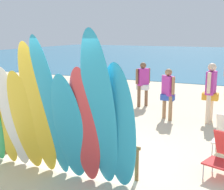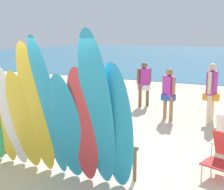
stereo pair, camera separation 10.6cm
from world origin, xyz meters
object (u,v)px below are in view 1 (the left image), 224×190
(beachgoer_strolling, at_px, (143,81))
(surfboard_rack, at_px, (64,141))
(beachgoer_by_water, at_px, (211,89))
(surfboard_yellow_4, at_px, (38,112))
(surfboard_teal_8, at_px, (100,113))
(surfboard_red_7, at_px, (85,128))
(surfboard_teal_5, at_px, (51,110))
(beach_chair_striped, at_px, (224,153))
(surfboard_yellow_3, at_px, (25,122))
(surfboard_yellow_1, at_px, (2,112))
(surfboard_white_2, at_px, (13,118))
(surfboard_teal_9, at_px, (119,128))
(surfboard_teal_6, at_px, (69,129))
(beachgoer_near_rack, at_px, (168,91))

(beachgoer_strolling, bearing_deg, surfboard_rack, 38.94)
(beachgoer_by_water, bearing_deg, surfboard_yellow_4, -19.46)
(beachgoer_by_water, bearing_deg, surfboard_rack, -21.09)
(surfboard_teal_8, bearing_deg, surfboard_red_7, 169.04)
(surfboard_teal_5, relative_size, beach_chair_striped, 3.22)
(surfboard_yellow_3, bearing_deg, surfboard_red_7, -1.66)
(surfboard_yellow_4, height_order, surfboard_red_7, surfboard_yellow_4)
(surfboard_yellow_1, xyz_separation_m, beachgoer_by_water, (3.27, 4.75, -0.10))
(surfboard_yellow_3, distance_m, beachgoer_by_water, 5.51)
(surfboard_white_2, distance_m, surfboard_teal_9, 2.14)
(surfboard_yellow_1, distance_m, surfboard_white_2, 0.31)
(surfboard_yellow_1, relative_size, beach_chair_striped, 2.71)
(surfboard_teal_6, bearing_deg, surfboard_rack, 130.23)
(surfboard_yellow_1, xyz_separation_m, surfboard_teal_5, (1.22, -0.14, 0.19))
(surfboard_white_2, bearing_deg, beachgoer_near_rack, 71.61)
(surfboard_teal_9, bearing_deg, beachgoer_by_water, 81.56)
(surfboard_teal_8, bearing_deg, surfboard_white_2, 175.69)
(surfboard_yellow_3, bearing_deg, surfboard_rack, 47.26)
(beachgoer_near_rack, bearing_deg, beachgoer_by_water, -130.89)
(surfboard_teal_9, height_order, beachgoer_near_rack, surfboard_teal_9)
(surfboard_white_2, xyz_separation_m, surfboard_teal_8, (1.86, -0.11, 0.33))
(surfboard_rack, distance_m, beachgoer_by_water, 4.84)
(surfboard_white_2, bearing_deg, surfboard_teal_9, 3.55)
(surfboard_teal_6, height_order, surfboard_red_7, surfboard_red_7)
(surfboard_yellow_3, relative_size, surfboard_teal_5, 0.76)
(surfboard_yellow_3, xyz_separation_m, surfboard_teal_8, (1.55, -0.07, 0.35))
(surfboard_teal_5, distance_m, surfboard_teal_6, 0.45)
(surfboard_teal_8, bearing_deg, surfboard_rack, 149.88)
(surfboard_rack, xyz_separation_m, surfboard_white_2, (-0.79, -0.49, 0.50))
(surfboard_yellow_3, relative_size, beachgoer_near_rack, 1.32)
(surfboard_rack, relative_size, surfboard_yellow_1, 1.40)
(surfboard_yellow_4, xyz_separation_m, beach_chair_striped, (3.00, 1.42, -0.80))
(surfboard_teal_6, xyz_separation_m, beachgoer_near_rack, (0.52, 4.65, -0.10))
(surfboard_yellow_4, bearing_deg, surfboard_yellow_1, 172.01)
(surfboard_white_2, bearing_deg, surfboard_yellow_3, -4.09)
(surfboard_rack, relative_size, surfboard_teal_8, 1.14)
(surfboard_red_7, bearing_deg, beach_chair_striped, 30.09)
(surfboard_teal_5, bearing_deg, surfboard_teal_9, 11.82)
(surfboard_yellow_4, relative_size, beachgoer_by_water, 1.46)
(surfboard_red_7, bearing_deg, surfboard_white_2, 174.91)
(surfboard_teal_8, distance_m, beachgoer_strolling, 6.12)
(beachgoer_by_water, relative_size, beachgoer_near_rack, 1.13)
(surfboard_yellow_1, bearing_deg, surfboard_teal_6, 1.53)
(surfboard_teal_5, distance_m, beachgoer_strolling, 6.00)
(surfboard_yellow_1, height_order, beachgoer_by_water, surfboard_yellow_1)
(surfboard_teal_6, bearing_deg, beach_chair_striped, 29.57)
(surfboard_white_2, xyz_separation_m, surfboard_teal_9, (2.14, 0.02, 0.08))
(surfboard_red_7, relative_size, beachgoer_by_water, 1.23)
(surfboard_rack, height_order, beachgoer_strolling, beachgoer_strolling)
(surfboard_teal_6, relative_size, surfboard_teal_9, 0.92)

